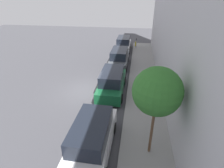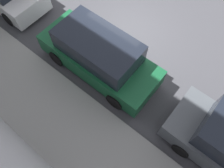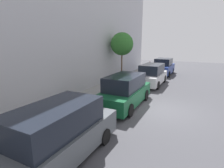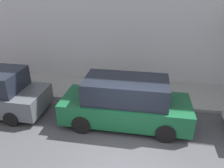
# 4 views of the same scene
# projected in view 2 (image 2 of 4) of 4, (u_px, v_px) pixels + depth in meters

# --- Properties ---
(ground_plane) EXTENTS (60.00, 60.00, 0.00)m
(ground_plane) POSITION_uv_depth(u_px,v_px,m) (128.00, 33.00, 10.00)
(ground_plane) COLOR #424247
(sidewalk) EXTENTS (2.72, 32.00, 0.15)m
(sidewalk) POSITION_uv_depth(u_px,v_px,m) (50.00, 110.00, 8.21)
(sidewalk) COLOR gray
(sidewalk) RESTS_ON ground_plane
(parked_minivan_third) EXTENTS (2.02, 4.90, 1.90)m
(parked_minivan_third) POSITION_uv_depth(u_px,v_px,m) (99.00, 55.00, 8.33)
(parked_minivan_third) COLOR #14512D
(parked_minivan_third) RESTS_ON ground_plane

